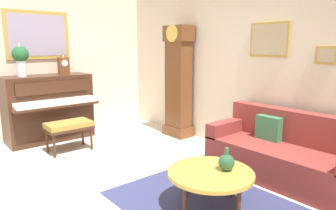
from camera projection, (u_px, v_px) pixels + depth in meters
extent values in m
cube|color=beige|center=(99.00, 188.00, 3.72)|extent=(6.40, 6.00, 0.10)
cube|color=beige|center=(26.00, 61.00, 5.40)|extent=(0.10, 4.90, 2.80)
cube|color=#B28E3D|center=(38.00, 35.00, 5.40)|extent=(0.03, 1.10, 0.84)
cube|color=#998EA8|center=(38.00, 35.00, 5.39)|extent=(0.01, 0.98, 0.72)
cube|color=beige|center=(229.00, 62.00, 4.97)|extent=(5.30, 0.10, 2.80)
cube|color=#B28E3D|center=(326.00, 55.00, 3.73)|extent=(0.26, 0.03, 0.22)
cube|color=tan|center=(326.00, 55.00, 3.72)|extent=(0.20, 0.01, 0.16)
cube|color=#B28E3D|center=(269.00, 40.00, 4.30)|extent=(0.60, 0.03, 0.48)
cube|color=tan|center=(268.00, 40.00, 4.29)|extent=(0.54, 0.01, 0.42)
cube|color=navy|center=(212.00, 207.00, 3.20)|extent=(2.10, 1.50, 0.01)
cube|color=#3D2316|center=(49.00, 108.00, 5.43)|extent=(0.60, 1.44, 1.16)
cube|color=#3D2316|center=(57.00, 106.00, 5.09)|extent=(0.28, 1.38, 0.04)
cube|color=white|center=(57.00, 102.00, 5.08)|extent=(0.26, 1.32, 0.08)
cube|color=#3D2316|center=(54.00, 87.00, 5.12)|extent=(0.03, 1.20, 0.20)
cube|color=#3D2316|center=(69.00, 128.00, 4.84)|extent=(0.42, 0.70, 0.04)
cube|color=olive|center=(69.00, 124.00, 4.83)|extent=(0.40, 0.68, 0.08)
cylinder|color=#3D2316|center=(54.00, 147.00, 4.57)|extent=(0.04, 0.04, 0.36)
cylinder|color=#3D2316|center=(91.00, 139.00, 4.95)|extent=(0.04, 0.04, 0.36)
cylinder|color=#3D2316|center=(47.00, 142.00, 4.81)|extent=(0.04, 0.04, 0.36)
cylinder|color=#3D2316|center=(83.00, 135.00, 5.19)|extent=(0.04, 0.04, 0.36)
cube|color=brown|center=(178.00, 131.00, 5.76)|extent=(0.52, 0.34, 0.18)
cube|color=brown|center=(178.00, 89.00, 5.61)|extent=(0.44, 0.28, 1.78)
cube|color=brown|center=(179.00, 34.00, 5.42)|extent=(0.52, 0.32, 0.28)
cylinder|color=gold|center=(172.00, 33.00, 5.32)|extent=(0.30, 0.02, 0.30)
cylinder|color=gold|center=(176.00, 86.00, 5.57)|extent=(0.03, 0.03, 0.70)
cube|color=maroon|center=(282.00, 163.00, 3.85)|extent=(1.90, 0.80, 0.42)
cube|color=maroon|center=(296.00, 128.00, 3.96)|extent=(1.90, 0.20, 0.44)
cube|color=maroon|center=(229.00, 127.00, 4.44)|extent=(0.18, 0.80, 0.20)
cube|color=#38754C|center=(269.00, 128.00, 4.09)|extent=(0.34, 0.12, 0.32)
cylinder|color=gold|center=(211.00, 173.00, 3.11)|extent=(0.88, 0.88, 0.04)
torus|color=#4C2B19|center=(211.00, 173.00, 3.11)|extent=(0.88, 0.88, 0.04)
cylinder|color=#4C2B19|center=(232.00, 182.00, 3.38)|extent=(0.04, 0.04, 0.37)
cylinder|color=#4C2B19|center=(239.00, 205.00, 2.88)|extent=(0.04, 0.04, 0.37)
cylinder|color=#4C2B19|center=(185.00, 203.00, 2.92)|extent=(0.04, 0.04, 0.37)
cylinder|color=#4C2B19|center=(186.00, 180.00, 3.42)|extent=(0.04, 0.04, 0.37)
cube|color=brown|center=(64.00, 66.00, 5.47)|extent=(0.12, 0.18, 0.30)
cylinder|color=white|center=(65.00, 63.00, 5.42)|extent=(0.01, 0.11, 0.11)
cone|color=brown|center=(63.00, 55.00, 5.44)|extent=(0.10, 0.10, 0.08)
cylinder|color=silver|center=(22.00, 69.00, 5.03)|extent=(0.15, 0.15, 0.26)
sphere|color=#235B2D|center=(20.00, 54.00, 4.99)|extent=(0.26, 0.26, 0.26)
cone|color=#D199B7|center=(19.00, 46.00, 4.93)|extent=(0.06, 0.06, 0.16)
cylinder|color=#234C33|center=(226.00, 170.00, 3.13)|extent=(0.09, 0.09, 0.01)
sphere|color=#285638|center=(226.00, 162.00, 3.12)|extent=(0.17, 0.17, 0.17)
cylinder|color=#285638|center=(227.00, 152.00, 3.10)|extent=(0.04, 0.04, 0.08)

